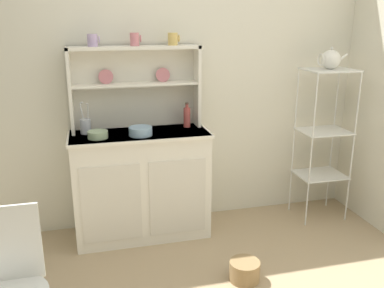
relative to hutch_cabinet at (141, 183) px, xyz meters
name	(u,v)px	position (x,y,z in m)	size (l,w,h in m)	color
wall_back	(172,75)	(0.31, 0.26, 0.81)	(3.84, 0.05, 2.50)	silver
hutch_cabinet	(141,183)	(0.00, 0.00, 0.00)	(1.06, 0.45, 0.85)	white
hutch_shelf_unit	(135,80)	(0.00, 0.16, 0.79)	(0.99, 0.18, 0.64)	silver
bakers_rack	(324,127)	(1.55, -0.05, 0.38)	(0.40, 0.32, 1.29)	silver
wire_chair	(9,277)	(-0.78, -1.20, 0.08)	(0.36, 0.36, 0.85)	white
floor_basket	(245,271)	(0.57, -0.80, -0.37)	(0.21, 0.21, 0.14)	#93754C
cup_lilac_0	(93,40)	(-0.30, 0.12, 1.10)	(0.09, 0.07, 0.09)	#B79ECC
cup_rose_1	(135,39)	(0.01, 0.12, 1.10)	(0.08, 0.07, 0.09)	#D17A84
cup_gold_2	(173,39)	(0.30, 0.12, 1.10)	(0.09, 0.07, 0.09)	#DBB760
bowl_mixing_large	(98,135)	(-0.31, -0.07, 0.44)	(0.15, 0.15, 0.05)	#9EB78E
bowl_floral_medium	(141,131)	(0.00, -0.07, 0.45)	(0.17, 0.17, 0.06)	#8EB2D1
jam_bottle	(187,117)	(0.39, 0.09, 0.50)	(0.05, 0.05, 0.20)	#B74C47
utensil_jar	(86,126)	(-0.39, 0.08, 0.47)	(0.08, 0.08, 0.25)	#B2B7C6
porcelain_teapot	(331,59)	(1.55, -0.05, 0.93)	(0.24, 0.15, 0.18)	white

